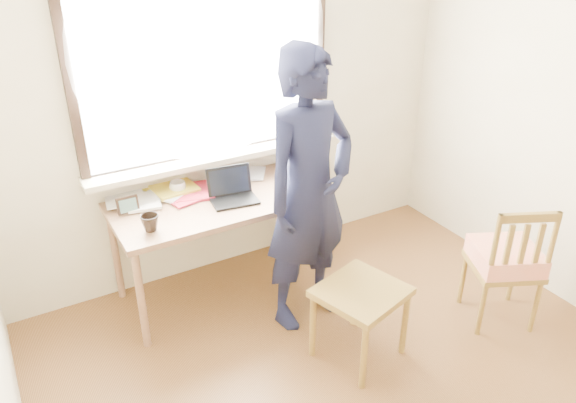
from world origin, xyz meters
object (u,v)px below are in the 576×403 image
laptop (232,192)px  side_chair (506,259)px  mug_dark (150,223)px  person (309,193)px  desk (216,210)px  mug_white (178,187)px  work_chair (361,300)px

laptop → side_chair: 1.85m
mug_dark → person: 0.99m
desk → mug_white: bearing=128.3°
mug_white → work_chair: (0.66, -1.25, -0.38)m
laptop → side_chair: size_ratio=0.37×
laptop → mug_dark: size_ratio=2.96×
mug_white → mug_dark: mug_dark is taller
laptop → side_chair: (1.39, -1.17, -0.32)m
desk → laptop: laptop is taller
mug_white → person: size_ratio=0.06×
laptop → person: bearing=-57.3°
person → work_chair: bearing=-93.8°
work_chair → mug_white: bearing=117.6°
mug_dark → person: size_ratio=0.06×
mug_dark → work_chair: bearing=-40.9°
laptop → mug_white: (-0.29, 0.26, -0.01)m
side_chair → person: (-1.08, 0.69, 0.45)m
laptop → work_chair: (0.37, -0.99, -0.38)m
desk → laptop: (0.11, -0.04, 0.13)m
desk → mug_white: (-0.18, 0.23, 0.12)m
laptop → mug_white: size_ratio=3.06×
person → desk: bearing=118.4°
mug_dark → work_chair: size_ratio=0.19×
person → laptop: bearing=112.2°
mug_white → mug_dark: (-0.32, -0.40, 0.01)m
mug_white → desk: bearing=-51.7°
laptop → mug_white: 0.39m
mug_white → laptop: bearing=-42.4°
work_chair → side_chair: 1.04m
mug_white → work_chair: size_ratio=0.19×
laptop → work_chair: laptop is taller
work_chair → mug_dark: bearing=139.1°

